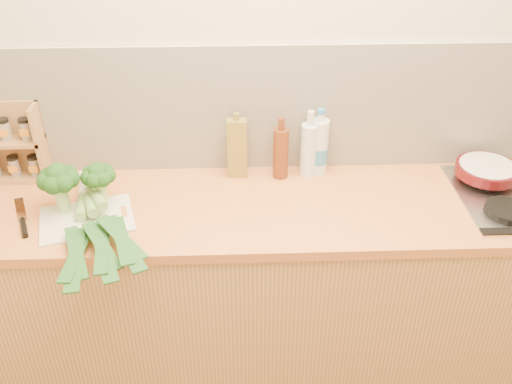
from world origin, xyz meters
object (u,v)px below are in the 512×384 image
at_px(chopping_board, 87,219).
at_px(chefs_knife, 23,223).
at_px(skillet, 488,170).
at_px(spice_rack, 11,146).

bearing_deg(chopping_board, chefs_knife, 170.05).
relative_size(skillet, spice_rack, 1.12).
bearing_deg(chefs_knife, chopping_board, -17.23).
bearing_deg(spice_rack, chopping_board, -42.93).
height_order(skillet, spice_rack, spice_rack).
relative_size(chopping_board, spice_rack, 1.02).
distance_m(chefs_knife, spice_rack, 0.40).
xyz_separation_m(chopping_board, spice_rack, (-0.36, 0.33, 0.14)).
bearing_deg(skillet, chefs_knife, -161.03).
relative_size(chopping_board, skillet, 0.92).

